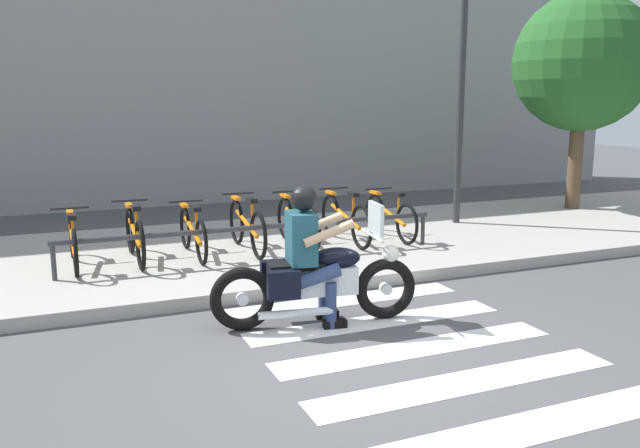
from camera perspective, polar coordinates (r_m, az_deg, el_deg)
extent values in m
plane|color=#4C4C4F|center=(5.97, 3.95, -11.57)|extent=(48.00, 48.00, 0.00)
cube|color=#A8A399|center=(9.62, -7.17, -2.45)|extent=(24.00, 4.40, 0.15)
cube|color=white|center=(5.03, 18.24, -16.51)|extent=(2.80, 0.40, 0.01)
cube|color=white|center=(5.59, 12.73, -13.36)|extent=(2.80, 0.40, 0.01)
cube|color=white|center=(6.20, 8.37, -10.72)|extent=(2.80, 0.40, 0.01)
cube|color=white|center=(6.86, 4.87, -8.52)|extent=(2.80, 0.40, 0.01)
cube|color=white|center=(7.54, 2.02, -6.69)|extent=(2.80, 0.40, 0.01)
torus|color=black|center=(6.88, 5.77, -5.66)|extent=(0.66, 0.22, 0.65)
cylinder|color=silver|center=(6.88, 5.77, -5.66)|extent=(0.13, 0.12, 0.12)
torus|color=black|center=(6.55, -6.83, -6.54)|extent=(0.66, 0.22, 0.65)
cylinder|color=silver|center=(6.55, -6.83, -6.54)|extent=(0.13, 0.12, 0.12)
cube|color=silver|center=(6.63, -0.37, -4.97)|extent=(0.86, 0.41, 0.28)
ellipsoid|color=black|center=(6.63, 1.37, -3.02)|extent=(0.56, 0.36, 0.22)
cube|color=black|center=(6.55, -2.14, -3.82)|extent=(0.60, 0.37, 0.10)
cube|color=black|center=(6.76, -3.89, -4.34)|extent=(0.34, 0.17, 0.28)
cube|color=black|center=(6.34, -3.20, -5.35)|extent=(0.34, 0.17, 0.28)
cylinder|color=silver|center=(6.69, 4.65, -1.03)|extent=(0.13, 0.62, 0.03)
sphere|color=white|center=(6.80, 6.23, -2.59)|extent=(0.18, 0.18, 0.18)
cube|color=silver|center=(6.67, 4.92, 0.50)|extent=(0.10, 0.40, 0.32)
cylinder|color=silver|center=(6.50, -2.15, -7.82)|extent=(0.75, 0.20, 0.08)
cube|color=#1E4C59|center=(6.49, -1.66, -1.23)|extent=(0.32, 0.44, 0.52)
sphere|color=black|center=(6.43, -1.42, 2.27)|extent=(0.26, 0.26, 0.26)
cylinder|color=tan|center=(6.74, -0.15, -0.10)|extent=(0.53, 0.17, 0.26)
cylinder|color=tan|center=(6.32, 0.79, -0.84)|extent=(0.53, 0.17, 0.26)
cylinder|color=navy|center=(6.76, -0.68, -3.87)|extent=(0.46, 0.21, 0.24)
cylinder|color=navy|center=(6.88, 0.30, -6.37)|extent=(0.11, 0.11, 0.47)
cube|color=black|center=(6.95, 0.62, -7.90)|extent=(0.25, 0.14, 0.08)
cylinder|color=navy|center=(6.46, -0.04, -4.57)|extent=(0.46, 0.21, 0.24)
cylinder|color=navy|center=(6.58, 0.98, -7.17)|extent=(0.11, 0.11, 0.47)
cube|color=black|center=(6.65, 1.32, -8.76)|extent=(0.25, 0.14, 0.08)
torus|color=black|center=(9.41, -20.96, -1.01)|extent=(0.05, 0.60, 0.60)
torus|color=black|center=(8.36, -20.67, -2.41)|extent=(0.05, 0.60, 0.60)
cylinder|color=orange|center=(8.87, -20.85, -1.28)|extent=(0.06, 0.96, 0.26)
cylinder|color=orange|center=(8.58, -20.84, -0.62)|extent=(0.04, 0.04, 0.37)
cube|color=black|center=(8.54, -20.92, 0.59)|extent=(0.10, 0.20, 0.06)
cylinder|color=black|center=(9.23, -21.10, 1.30)|extent=(0.48, 0.03, 0.03)
cube|color=orange|center=(9.35, -21.09, 0.96)|extent=(0.08, 0.28, 0.04)
torus|color=black|center=(9.43, -16.30, -0.54)|extent=(0.05, 0.65, 0.65)
torus|color=black|center=(8.44, -15.48, -1.80)|extent=(0.05, 0.65, 0.65)
cylinder|color=orange|center=(8.92, -15.93, -0.72)|extent=(0.06, 0.91, 0.25)
cylinder|color=orange|center=(8.64, -15.78, 0.06)|extent=(0.04, 0.04, 0.40)
cube|color=black|center=(8.60, -15.85, 1.37)|extent=(0.10, 0.20, 0.06)
cylinder|color=black|center=(9.26, -16.37, 1.98)|extent=(0.48, 0.03, 0.03)
cube|color=orange|center=(9.37, -16.42, 1.58)|extent=(0.08, 0.28, 0.04)
torus|color=black|center=(9.56, -11.73, -0.33)|extent=(0.05, 0.61, 0.61)
torus|color=black|center=(8.56, -10.36, -1.58)|extent=(0.05, 0.61, 0.61)
cylinder|color=orange|center=(9.04, -11.10, -0.53)|extent=(0.06, 0.93, 0.25)
cylinder|color=orange|center=(8.76, -10.78, 0.15)|extent=(0.04, 0.04, 0.37)
cube|color=black|center=(8.73, -10.83, 1.34)|extent=(0.10, 0.20, 0.06)
cylinder|color=black|center=(9.39, -11.70, 1.96)|extent=(0.48, 0.03, 0.03)
cube|color=orange|center=(9.50, -11.81, 1.62)|extent=(0.08, 0.28, 0.04)
torus|color=black|center=(9.74, -7.33, 0.19)|extent=(0.05, 0.66, 0.66)
torus|color=black|center=(8.73, -5.42, -1.01)|extent=(0.05, 0.66, 0.66)
cylinder|color=orange|center=(9.22, -6.44, 0.04)|extent=(0.06, 0.96, 0.26)
cylinder|color=orange|center=(8.94, -5.97, 0.81)|extent=(0.04, 0.04, 0.41)
cube|color=black|center=(8.90, -6.00, 2.09)|extent=(0.10, 0.20, 0.06)
cylinder|color=black|center=(9.57, -7.22, 2.67)|extent=(0.48, 0.03, 0.03)
cube|color=orange|center=(9.68, -7.38, 2.28)|extent=(0.08, 0.28, 0.04)
torus|color=black|center=(9.96, -3.05, 0.47)|extent=(0.05, 0.65, 0.65)
torus|color=black|center=(9.00, -0.78, -0.63)|extent=(0.05, 0.65, 0.65)
cylinder|color=orange|center=(9.46, -1.98, 0.34)|extent=(0.06, 0.93, 0.25)
cylinder|color=orange|center=(9.19, -1.40, 1.09)|extent=(0.04, 0.04, 0.40)
cube|color=black|center=(9.16, -1.41, 2.32)|extent=(0.10, 0.20, 0.06)
cylinder|color=black|center=(9.79, -2.87, 2.86)|extent=(0.48, 0.03, 0.03)
cube|color=orange|center=(9.90, -3.07, 2.48)|extent=(0.08, 0.28, 0.04)
torus|color=black|center=(10.26, 0.95, 0.80)|extent=(0.05, 0.66, 0.66)
torus|color=black|center=(9.29, 3.65, -0.27)|extent=(0.05, 0.66, 0.66)
cylinder|color=orange|center=(9.76, 2.24, 0.68)|extent=(0.06, 0.97, 0.26)
cylinder|color=orange|center=(9.49, 2.94, 1.41)|extent=(0.04, 0.04, 0.40)
cube|color=black|center=(9.46, 2.95, 2.61)|extent=(0.10, 0.20, 0.06)
cylinder|color=black|center=(10.09, 1.21, 3.14)|extent=(0.48, 0.03, 0.03)
cube|color=orange|center=(10.20, 0.96, 2.77)|extent=(0.08, 0.28, 0.04)
torus|color=black|center=(10.56, 4.85, 0.95)|extent=(0.05, 0.62, 0.62)
torus|color=black|center=(9.69, 7.62, 0.00)|extent=(0.05, 0.62, 0.62)
cylinder|color=orange|center=(10.11, 6.18, 0.85)|extent=(0.06, 0.90, 0.25)
cylinder|color=orange|center=(9.86, 6.91, 1.52)|extent=(0.04, 0.04, 0.38)
cube|color=black|center=(9.84, 6.94, 2.61)|extent=(0.10, 0.20, 0.06)
cylinder|color=black|center=(10.41, 5.14, 3.10)|extent=(0.48, 0.03, 0.03)
cube|color=orange|center=(10.51, 4.87, 2.76)|extent=(0.08, 0.28, 0.04)
cylinder|color=#333338|center=(8.70, -5.41, -0.30)|extent=(5.21, 0.07, 0.07)
cylinder|color=#333338|center=(8.36, -22.33, -3.11)|extent=(0.06, 0.06, 0.45)
cylinder|color=#333338|center=(9.80, 9.00, -0.47)|extent=(0.06, 0.06, 0.45)
cylinder|color=#2D2D33|center=(11.50, 12.20, 9.41)|extent=(0.12, 0.12, 4.07)
cylinder|color=brown|center=(13.81, 21.45, 4.93)|extent=(0.27, 0.27, 2.06)
sphere|color=#235B23|center=(13.77, 22.02, 13.03)|extent=(2.64, 2.64, 2.64)
cube|color=gray|center=(15.03, -13.75, 16.83)|extent=(24.00, 1.20, 7.84)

